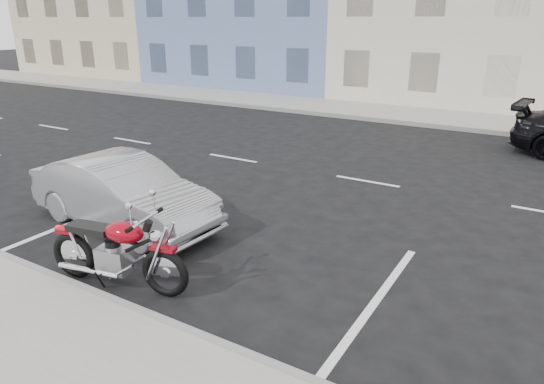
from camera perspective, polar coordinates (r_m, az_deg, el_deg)
The scene contains 6 objects.
ground at distance 11.52m, azimuth 20.46°, elevation -0.45°, with size 120.00×120.00×0.00m, color black.
sidewalk_far at distance 20.93m, azimuth 11.84°, elevation 9.28°, with size 80.00×3.40×0.15m, color gray.
curb_near at distance 8.57m, azimuth -27.10°, elevation -7.83°, with size 80.00×0.12×0.16m, color gray.
curb_far at distance 19.36m, azimuth 10.12°, elevation 8.57°, with size 80.00×0.12×0.16m, color gray.
motorcycle at distance 6.96m, azimuth -12.34°, elevation -8.16°, with size 2.30×0.86×1.17m.
sedan_silver at distance 9.48m, azimuth -17.13°, elevation -0.10°, with size 1.39×3.97×1.31m, color #A0A1A8.
Camera 1 is at (1.78, -10.76, 3.73)m, focal length 32.00 mm.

